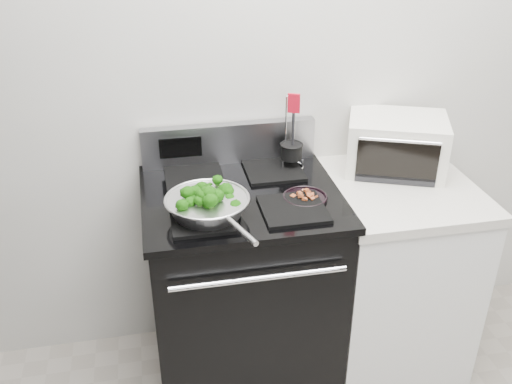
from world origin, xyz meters
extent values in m
cube|color=silver|center=(0.00, 1.75, 1.35)|extent=(4.00, 0.02, 2.70)
cube|color=black|center=(-0.30, 1.41, 0.46)|extent=(0.76, 0.66, 0.92)
cube|color=black|center=(-0.30, 1.41, 0.94)|extent=(0.79, 0.69, 0.03)
cube|color=#99999E|center=(-0.30, 1.72, 1.04)|extent=(0.76, 0.05, 0.18)
cube|color=black|center=(-0.47, 1.24, 0.96)|extent=(0.24, 0.24, 0.01)
cube|color=black|center=(-0.13, 1.24, 0.96)|extent=(0.24, 0.24, 0.01)
cube|color=black|center=(-0.47, 1.58, 0.96)|extent=(0.24, 0.24, 0.01)
cube|color=black|center=(-0.13, 1.58, 0.96)|extent=(0.24, 0.24, 0.01)
cube|color=white|center=(0.39, 1.41, 0.44)|extent=(0.60, 0.66, 0.88)
cube|color=beige|center=(0.39, 1.41, 0.90)|extent=(0.62, 0.68, 0.04)
torus|color=silver|center=(-0.45, 1.26, 1.03)|extent=(0.32, 0.32, 0.01)
cylinder|color=silver|center=(-0.37, 1.03, 1.02)|extent=(0.08, 0.19, 0.02)
cylinder|color=black|center=(-0.06, 1.32, 0.95)|extent=(0.18, 0.18, 0.01)
cylinder|color=black|center=(-0.05, 1.60, 1.03)|extent=(0.09, 0.09, 0.06)
cylinder|color=black|center=(-0.05, 1.60, 1.11)|extent=(0.02, 0.02, 0.20)
cube|color=red|center=(-0.05, 1.60, 1.25)|extent=(0.05, 0.03, 0.08)
cube|color=silver|center=(0.42, 1.57, 1.04)|extent=(0.50, 0.44, 0.24)
cube|color=black|center=(0.42, 1.41, 1.03)|extent=(0.31, 0.13, 0.17)
camera|label=1|loc=(-0.63, -0.56, 2.04)|focal=40.00mm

